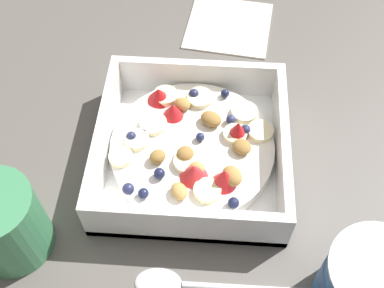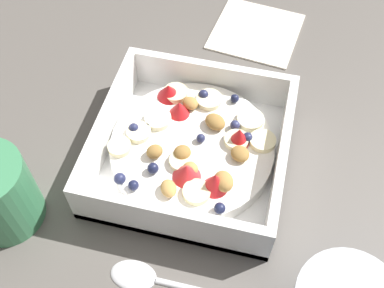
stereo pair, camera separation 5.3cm
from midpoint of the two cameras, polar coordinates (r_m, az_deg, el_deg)
ground_plane at (r=0.56m, az=5.01°, el=-1.16°), size 2.40×2.40×0.00m
fruit_bowl at (r=0.54m, az=2.87°, el=-0.78°), size 0.21×0.21×0.06m
spoon at (r=0.49m, az=-0.89°, el=-16.48°), size 0.03×0.17×0.01m
folded_napkin at (r=0.71m, az=10.00°, el=13.31°), size 0.13×0.13×0.01m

